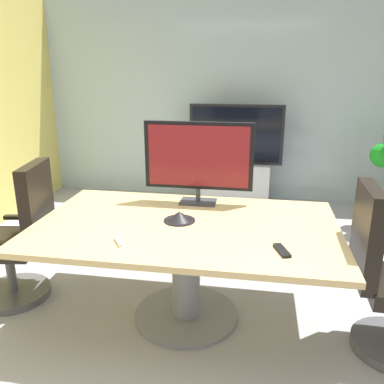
{
  "coord_description": "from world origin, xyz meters",
  "views": [
    {
      "loc": [
        0.35,
        -2.52,
        1.76
      ],
      "look_at": [
        -0.13,
        0.26,
        0.88
      ],
      "focal_mm": 37.68,
      "sensor_mm": 36.0,
      "label": 1
    }
  ],
  "objects_px": {
    "remote_control": "(282,250)",
    "tv_monitor": "(198,158)",
    "wall_display_unit": "(235,171)",
    "conference_table": "(186,246)",
    "conference_phone": "(179,217)",
    "office_chair_left": "(19,244)"
  },
  "relations": [
    {
      "from": "conference_table",
      "to": "conference_phone",
      "type": "xyz_separation_m",
      "value": [
        -0.05,
        0.04,
        0.2
      ]
    },
    {
      "from": "conference_table",
      "to": "office_chair_left",
      "type": "distance_m",
      "value": 1.32
    },
    {
      "from": "conference_table",
      "to": "wall_display_unit",
      "type": "height_order",
      "value": "wall_display_unit"
    },
    {
      "from": "conference_table",
      "to": "remote_control",
      "type": "relative_size",
      "value": 12.11
    },
    {
      "from": "wall_display_unit",
      "to": "tv_monitor",
      "type": "bearing_deg",
      "value": -93.95
    },
    {
      "from": "conference_table",
      "to": "conference_phone",
      "type": "bearing_deg",
      "value": 141.71
    },
    {
      "from": "remote_control",
      "to": "tv_monitor",
      "type": "bearing_deg",
      "value": 108.9
    },
    {
      "from": "conference_phone",
      "to": "remote_control",
      "type": "xyz_separation_m",
      "value": [
        0.68,
        -0.38,
        -0.02
      ]
    },
    {
      "from": "conference_table",
      "to": "office_chair_left",
      "type": "relative_size",
      "value": 1.89
    },
    {
      "from": "conference_phone",
      "to": "tv_monitor",
      "type": "bearing_deg",
      "value": 80.74
    },
    {
      "from": "tv_monitor",
      "to": "conference_phone",
      "type": "bearing_deg",
      "value": -99.26
    },
    {
      "from": "tv_monitor",
      "to": "remote_control",
      "type": "distance_m",
      "value": 1.07
    },
    {
      "from": "conference_table",
      "to": "remote_control",
      "type": "height_order",
      "value": "remote_control"
    },
    {
      "from": "wall_display_unit",
      "to": "office_chair_left",
      "type": "bearing_deg",
      "value": -119.56
    },
    {
      "from": "conference_phone",
      "to": "remote_control",
      "type": "distance_m",
      "value": 0.78
    },
    {
      "from": "office_chair_left",
      "to": "wall_display_unit",
      "type": "distance_m",
      "value": 3.0
    },
    {
      "from": "conference_table",
      "to": "wall_display_unit",
      "type": "bearing_deg",
      "value": 86.41
    },
    {
      "from": "remote_control",
      "to": "conference_phone",
      "type": "bearing_deg",
      "value": 132.11
    },
    {
      "from": "office_chair_left",
      "to": "remote_control",
      "type": "relative_size",
      "value": 6.41
    },
    {
      "from": "office_chair_left",
      "to": "wall_display_unit",
      "type": "relative_size",
      "value": 0.83
    },
    {
      "from": "conference_table",
      "to": "conference_phone",
      "type": "relative_size",
      "value": 9.35
    },
    {
      "from": "tv_monitor",
      "to": "wall_display_unit",
      "type": "xyz_separation_m",
      "value": [
        0.15,
        2.2,
        -0.65
      ]
    }
  ]
}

